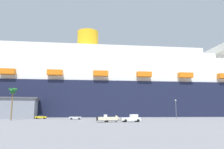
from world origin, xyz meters
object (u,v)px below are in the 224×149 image
object	(u,v)px
parked_car_yellow_taxi	(41,117)
pickup_truck	(131,118)
small_boat_on_trailer	(110,119)
cruise_ship	(135,89)
palm_tree	(13,94)
street_lamp	(176,106)
parked_car_silver_sedan	(76,117)

from	to	relation	value
parked_car_yellow_taxi	pickup_truck	bearing A→B (deg)	-48.42
pickup_truck	small_boat_on_trailer	distance (m)	6.32
cruise_ship	parked_car_yellow_taxi	world-z (taller)	cruise_ship
cruise_ship	palm_tree	world-z (taller)	cruise_ship
small_boat_on_trailer	cruise_ship	bearing A→B (deg)	70.08
cruise_ship	street_lamp	world-z (taller)	cruise_ship
palm_tree	parked_car_silver_sedan	xyz separation A→B (m)	(21.73, 6.02, -8.25)
street_lamp	parked_car_silver_sedan	distance (m)	39.84
cruise_ship	pickup_truck	size ratio (longest dim) A/B	43.13
pickup_truck	street_lamp	distance (m)	32.92
small_boat_on_trailer	street_lamp	size ratio (longest dim) A/B	0.98
cruise_ship	small_boat_on_trailer	distance (m)	80.99
street_lamp	palm_tree	bearing A→B (deg)	-176.26
cruise_ship	parked_car_yellow_taxi	xyz separation A→B (m)	(-50.50, -40.64, -16.03)
parked_car_yellow_taxi	parked_car_silver_sedan	xyz separation A→B (m)	(13.98, -9.12, 0.00)
palm_tree	parked_car_yellow_taxi	world-z (taller)	palm_tree
street_lamp	parked_car_yellow_taxi	size ratio (longest dim) A/B	1.63
pickup_truck	parked_car_yellow_taxi	distance (m)	44.82
palm_tree	street_lamp	size ratio (longest dim) A/B	1.43
small_boat_on_trailer	parked_car_yellow_taxi	world-z (taller)	small_boat_on_trailer
small_boat_on_trailer	parked_car_yellow_taxi	xyz separation A→B (m)	(-23.45, 34.03, -0.13)
street_lamp	parked_car_silver_sedan	world-z (taller)	street_lamp
cruise_ship	parked_car_yellow_taxi	size ratio (longest dim) A/B	52.45
pickup_truck	palm_tree	distance (m)	42.52
cruise_ship	pickup_truck	bearing A→B (deg)	-105.64
palm_tree	parked_car_silver_sedan	world-z (taller)	palm_tree
pickup_truck	small_boat_on_trailer	bearing A→B (deg)	-175.43
pickup_truck	parked_car_yellow_taxi	bearing A→B (deg)	131.58
small_boat_on_trailer	pickup_truck	bearing A→B (deg)	4.57
palm_tree	street_lamp	xyz separation A→B (m)	(61.29, 4.01, -4.03)
street_lamp	small_boat_on_trailer	bearing A→B (deg)	-142.75
palm_tree	small_boat_on_trailer	bearing A→B (deg)	-31.19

